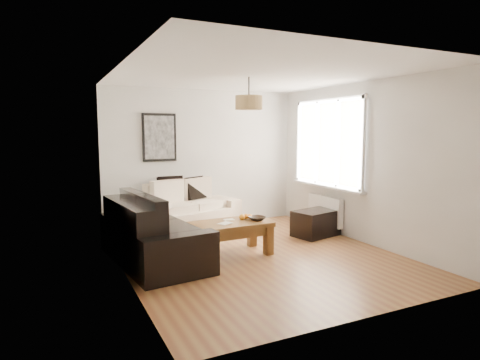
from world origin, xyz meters
name	(u,v)px	position (x,y,z in m)	size (l,w,h in m)	color
floor	(258,255)	(0.00, 0.00, 0.00)	(4.50, 4.50, 0.00)	brown
ceiling	(259,74)	(0.00, 0.00, 2.60)	(3.80, 4.50, 0.00)	white
wall_back	(203,158)	(0.00, 2.25, 1.30)	(3.80, 0.04, 2.60)	silver
wall_front	(371,186)	(0.00, -2.25, 1.30)	(3.80, 0.04, 2.60)	silver
wall_left	(122,173)	(-1.90, 0.00, 1.30)	(0.04, 4.50, 2.60)	silver
wall_right	(361,163)	(1.90, 0.00, 1.30)	(0.04, 4.50, 2.60)	silver
window_bay	(329,143)	(1.86, 0.80, 1.60)	(0.14, 1.90, 1.60)	white
radiator	(325,210)	(1.82, 0.80, 0.38)	(0.10, 0.90, 0.52)	white
poster	(159,137)	(-0.85, 2.22, 1.70)	(0.62, 0.04, 0.87)	black
pendant_shade	(249,103)	(0.00, 0.30, 2.23)	(0.40, 0.40, 0.20)	tan
loveseat_cream	(187,208)	(-0.48, 1.78, 0.44)	(1.77, 0.97, 0.88)	beige
sofa_leather	(154,231)	(-1.43, 0.40, 0.43)	(2.01, 0.98, 0.87)	black
coffee_table	(229,238)	(-0.36, 0.21, 0.24)	(1.19, 0.65, 0.49)	brown
ottoman	(316,223)	(1.45, 0.57, 0.22)	(0.78, 0.50, 0.45)	black
cushion_left	(171,189)	(-0.72, 1.99, 0.78)	(0.45, 0.14, 0.45)	black
cushion_right	(195,188)	(-0.27, 1.99, 0.76)	(0.42, 0.13, 0.42)	black
fruit_bowl	(257,218)	(0.07, 0.15, 0.52)	(0.24, 0.24, 0.06)	black
orange_a	(246,216)	(-0.04, 0.30, 0.53)	(0.08, 0.08, 0.08)	orange
orange_b	(250,216)	(0.01, 0.27, 0.53)	(0.07, 0.07, 0.07)	orange
orange_c	(242,217)	(-0.12, 0.27, 0.53)	(0.09, 0.09, 0.09)	orange
papers	(225,223)	(-0.45, 0.16, 0.49)	(0.20, 0.14, 0.01)	beige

